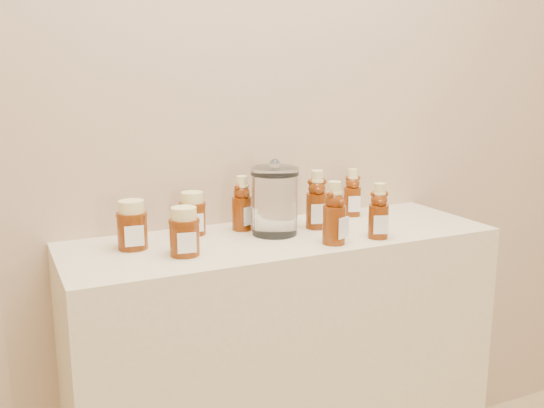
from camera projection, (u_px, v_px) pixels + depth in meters
name	position (u px, v px, depth m)	size (l,w,h in m)	color
wall_back	(253.00, 69.00, 1.76)	(3.50, 0.02, 2.70)	tan
display_table	(283.00, 384.00, 1.77)	(1.20, 0.40, 0.90)	beige
bear_bottle_back_left	(242.00, 200.00, 1.72)	(0.06, 0.06, 0.18)	#571F06
bear_bottle_back_mid	(317.00, 196.00, 1.74)	(0.07, 0.07, 0.19)	#571F06
bear_bottle_back_right	(352.00, 189.00, 1.89)	(0.06, 0.06, 0.17)	#571F06
bear_bottle_front_left	(334.00, 209.00, 1.58)	(0.06, 0.06, 0.19)	#571F06
bear_bottle_front_right	(379.00, 207.00, 1.64)	(0.06, 0.06, 0.17)	#571F06
honey_jar_left	(132.00, 225.00, 1.54)	(0.08, 0.08, 0.13)	#571F06
honey_jar_back	(192.00, 213.00, 1.68)	(0.08, 0.08, 0.12)	#571F06
honey_jar_front	(184.00, 231.00, 1.49)	(0.08, 0.08, 0.12)	#571F06
glass_canister	(275.00, 198.00, 1.67)	(0.13, 0.13, 0.21)	white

